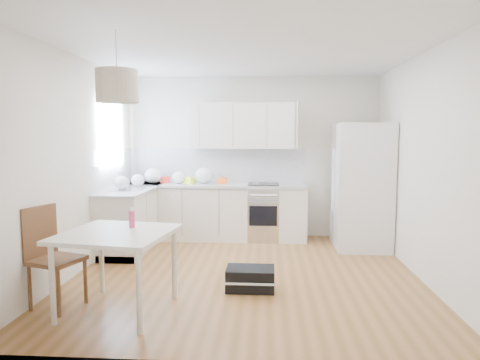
# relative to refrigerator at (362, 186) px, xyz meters

# --- Properties ---
(floor) EXTENTS (4.20, 4.20, 0.00)m
(floor) POSITION_rel_refrigerator_xyz_m (-1.71, -1.41, -0.95)
(floor) COLOR brown
(floor) RESTS_ON ground
(ceiling) EXTENTS (4.20, 4.20, 0.00)m
(ceiling) POSITION_rel_refrigerator_xyz_m (-1.71, -1.41, 1.75)
(ceiling) COLOR white
(ceiling) RESTS_ON wall_back
(wall_back) EXTENTS (4.20, 0.00, 4.20)m
(wall_back) POSITION_rel_refrigerator_xyz_m (-1.71, 0.69, 0.40)
(wall_back) COLOR beige
(wall_back) RESTS_ON floor
(wall_left) EXTENTS (0.00, 4.20, 4.20)m
(wall_left) POSITION_rel_refrigerator_xyz_m (-3.81, -1.41, 0.40)
(wall_left) COLOR beige
(wall_left) RESTS_ON floor
(wall_right) EXTENTS (0.00, 4.20, 4.20)m
(wall_right) POSITION_rel_refrigerator_xyz_m (0.39, -1.41, 0.40)
(wall_right) COLOR beige
(wall_right) RESTS_ON floor
(window_glassblock) EXTENTS (0.02, 1.00, 1.00)m
(window_glassblock) POSITION_rel_refrigerator_xyz_m (-3.80, -0.26, 0.80)
(window_glassblock) COLOR #BFE0F9
(window_glassblock) RESTS_ON wall_left
(cabinets_back) EXTENTS (3.00, 0.60, 0.88)m
(cabinets_back) POSITION_rel_refrigerator_xyz_m (-2.31, 0.39, -0.51)
(cabinets_back) COLOR silver
(cabinets_back) RESTS_ON floor
(cabinets_left) EXTENTS (0.60, 1.80, 0.88)m
(cabinets_left) POSITION_rel_refrigerator_xyz_m (-3.51, -0.21, -0.51)
(cabinets_left) COLOR silver
(cabinets_left) RESTS_ON floor
(counter_back) EXTENTS (3.02, 0.64, 0.04)m
(counter_back) POSITION_rel_refrigerator_xyz_m (-2.31, 0.39, -0.05)
(counter_back) COLOR #B1B3B6
(counter_back) RESTS_ON cabinets_back
(counter_left) EXTENTS (0.64, 1.82, 0.04)m
(counter_left) POSITION_rel_refrigerator_xyz_m (-3.51, -0.21, -0.05)
(counter_left) COLOR #B1B3B6
(counter_left) RESTS_ON cabinets_left
(backsplash_back) EXTENTS (3.00, 0.01, 0.58)m
(backsplash_back) POSITION_rel_refrigerator_xyz_m (-2.31, 0.69, 0.26)
(backsplash_back) COLOR white
(backsplash_back) RESTS_ON wall_back
(backsplash_left) EXTENTS (0.01, 1.80, 0.58)m
(backsplash_left) POSITION_rel_refrigerator_xyz_m (-3.80, -0.21, 0.26)
(backsplash_left) COLOR white
(backsplash_left) RESTS_ON wall_left
(upper_cabinets) EXTENTS (1.70, 0.32, 0.75)m
(upper_cabinets) POSITION_rel_refrigerator_xyz_m (-1.86, 0.53, 0.93)
(upper_cabinets) COLOR silver
(upper_cabinets) RESTS_ON wall_back
(range_oven) EXTENTS (0.50, 0.61, 0.88)m
(range_oven) POSITION_rel_refrigerator_xyz_m (-1.51, 0.39, -0.51)
(range_oven) COLOR silver
(range_oven) RESTS_ON floor
(sink) EXTENTS (0.50, 0.80, 0.16)m
(sink) POSITION_rel_refrigerator_xyz_m (-3.51, -0.26, -0.03)
(sink) COLOR silver
(sink) RESTS_ON counter_left
(refrigerator) EXTENTS (0.91, 0.96, 1.90)m
(refrigerator) POSITION_rel_refrigerator_xyz_m (0.00, 0.00, 0.00)
(refrigerator) COLOR white
(refrigerator) RESTS_ON floor
(dining_table) EXTENTS (1.14, 1.14, 0.79)m
(dining_table) POSITION_rel_refrigerator_xyz_m (-2.90, -2.61, -0.25)
(dining_table) COLOR beige
(dining_table) RESTS_ON floor
(dining_chair) EXTENTS (0.54, 0.54, 1.02)m
(dining_chair) POSITION_rel_refrigerator_xyz_m (-3.54, -2.56, -0.44)
(dining_chair) COLOR #4A2516
(dining_chair) RESTS_ON floor
(drink_bottle) EXTENTS (0.07, 0.07, 0.20)m
(drink_bottle) POSITION_rel_refrigerator_xyz_m (-2.81, -2.41, -0.06)
(drink_bottle) COLOR #E33F70
(drink_bottle) RESTS_ON dining_table
(gym_bag) EXTENTS (0.54, 0.35, 0.25)m
(gym_bag) POSITION_rel_refrigerator_xyz_m (-1.63, -1.95, -0.83)
(gym_bag) COLOR black
(gym_bag) RESTS_ON floor
(pendant_lamp) EXTENTS (0.51, 0.51, 0.30)m
(pendant_lamp) POSITION_rel_refrigerator_xyz_m (-2.86, -2.59, 1.23)
(pendant_lamp) COLOR #C0B194
(pendant_lamp) RESTS_ON ceiling
(grocery_bag_a) EXTENTS (0.28, 0.24, 0.25)m
(grocery_bag_a) POSITION_rel_refrigerator_xyz_m (-3.36, 0.41, 0.10)
(grocery_bag_a) COLOR white
(grocery_bag_a) RESTS_ON counter_back
(grocery_bag_b) EXTENTS (0.23, 0.19, 0.20)m
(grocery_bag_b) POSITION_rel_refrigerator_xyz_m (-2.91, 0.40, 0.07)
(grocery_bag_b) COLOR white
(grocery_bag_b) RESTS_ON counter_back
(grocery_bag_c) EXTENTS (0.30, 0.25, 0.27)m
(grocery_bag_c) POSITION_rel_refrigerator_xyz_m (-2.50, 0.43, 0.10)
(grocery_bag_c) COLOR white
(grocery_bag_c) RESTS_ON counter_back
(grocery_bag_d) EXTENTS (0.21, 0.18, 0.19)m
(grocery_bag_d) POSITION_rel_refrigerator_xyz_m (-3.49, -0.00, 0.06)
(grocery_bag_d) COLOR white
(grocery_bag_d) RESTS_ON counter_back
(grocery_bag_e) EXTENTS (0.23, 0.19, 0.21)m
(grocery_bag_e) POSITION_rel_refrigerator_xyz_m (-3.59, -0.47, 0.07)
(grocery_bag_e) COLOR white
(grocery_bag_e) RESTS_ON counter_left
(snack_orange) EXTENTS (0.16, 0.11, 0.10)m
(snack_orange) POSITION_rel_refrigerator_xyz_m (-2.20, 0.43, 0.02)
(snack_orange) COLOR #FC5716
(snack_orange) RESTS_ON counter_back
(snack_yellow) EXTENTS (0.20, 0.18, 0.12)m
(snack_yellow) POSITION_rel_refrigerator_xyz_m (-2.75, 0.39, 0.03)
(snack_yellow) COLOR #F4FF28
(snack_yellow) RESTS_ON counter_back
(snack_red) EXTENTS (0.18, 0.14, 0.11)m
(snack_red) POSITION_rel_refrigerator_xyz_m (-3.16, 0.47, 0.03)
(snack_red) COLOR #B42316
(snack_red) RESTS_ON counter_back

